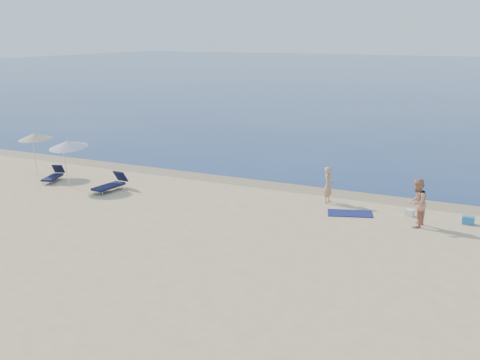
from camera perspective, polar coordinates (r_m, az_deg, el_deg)
name	(u,v)px	position (r m, az deg, el deg)	size (l,w,h in m)	color
sea	(476,76)	(106.86, 21.47, 9.18)	(240.00, 160.00, 0.01)	navy
wet_sand_strip	(287,187)	(28.46, 4.49, -0.65)	(240.00, 1.60, 0.00)	#847254
person_left	(328,185)	(25.87, 8.39, -0.46)	(0.57, 0.37, 1.56)	tan
person_right	(417,203)	(23.37, 16.43, -2.11)	(0.90, 0.70, 1.84)	tan
beach_towel	(350,213)	(24.64, 10.39, -3.13)	(1.77, 0.99, 0.03)	#0E1346
white_bag	(410,213)	(24.82, 15.80, -3.02)	(0.32, 0.27, 0.27)	silver
blue_cooler	(468,220)	(24.52, 20.84, -3.59)	(0.43, 0.30, 0.30)	#216AB7
umbrella_near	(68,144)	(29.17, -15.98, 3.29)	(1.99, 2.01, 2.34)	silver
umbrella_far	(35,136)	(32.10, -18.86, 3.96)	(2.20, 2.21, 2.26)	silver
lounger_left	(54,176)	(30.80, -17.26, 0.38)	(1.01, 1.70, 0.71)	black
lounger_right	(111,185)	(28.23, -12.16, -0.42)	(0.73, 1.90, 0.82)	#131536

